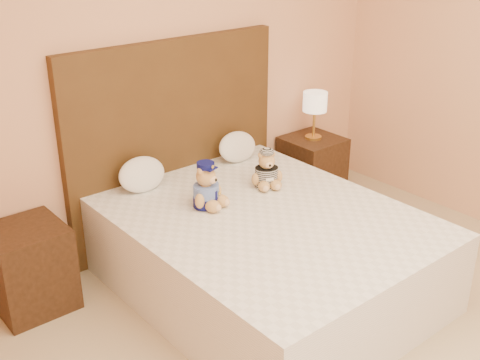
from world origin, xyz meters
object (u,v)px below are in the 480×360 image
at_px(bed, 266,252).
at_px(pillow_right, 237,145).
at_px(nightstand_left, 30,268).
at_px(nightstand_right, 312,168).
at_px(teddy_police, 206,185).
at_px(lamp, 315,104).
at_px(pillow_left, 142,173).
at_px(teddy_prisoner, 267,169).

bearing_deg(bed, pillow_right, 61.85).
bearing_deg(nightstand_left, nightstand_right, 0.00).
bearing_deg(nightstand_right, teddy_police, -162.64).
bearing_deg(pillow_right, lamp, -2.13).
xyz_separation_m(lamp, pillow_left, (-1.65, 0.03, -0.18)).
bearing_deg(teddy_prisoner, teddy_police, -158.54).
distance_m(nightstand_left, nightstand_right, 2.50).
relative_size(bed, nightstand_right, 3.64).
height_order(bed, pillow_right, pillow_right).
xyz_separation_m(nightstand_right, lamp, (-0.00, 0.00, 0.57)).
height_order(pillow_left, pillow_right, pillow_left).
distance_m(bed, lamp, 1.59).
bearing_deg(pillow_right, teddy_prisoner, -107.12).
xyz_separation_m(bed, pillow_left, (-0.40, 0.83, 0.40)).
relative_size(bed, nightstand_left, 3.64).
xyz_separation_m(bed, pillow_right, (0.44, 0.83, 0.39)).
distance_m(nightstand_left, pillow_left, 0.94).
bearing_deg(pillow_left, teddy_police, -69.71).
distance_m(bed, nightstand_left, 1.48).
relative_size(bed, lamp, 5.00).
bearing_deg(pillow_left, nightstand_left, -177.98).
bearing_deg(pillow_right, bed, -118.15).
relative_size(nightstand_right, teddy_police, 1.83).
bearing_deg(nightstand_left, lamp, 0.00).
height_order(lamp, teddy_police, lamp).
xyz_separation_m(nightstand_left, teddy_prisoner, (1.54, -0.47, 0.41)).
height_order(nightstand_right, pillow_left, pillow_left).
xyz_separation_m(bed, nightstand_left, (-1.25, 0.80, -0.00)).
bearing_deg(nightstand_left, teddy_police, -23.97).
distance_m(nightstand_right, teddy_police, 1.60).
xyz_separation_m(teddy_prisoner, pillow_right, (0.16, 0.50, -0.01)).
bearing_deg(teddy_police, nightstand_left, 139.28).
height_order(nightstand_left, lamp, lamp).
bearing_deg(teddy_prisoner, pillow_left, 166.95).
xyz_separation_m(nightstand_left, pillow_right, (1.69, 0.03, 0.39)).
xyz_separation_m(nightstand_left, pillow_left, (0.85, 0.03, 0.40)).
bearing_deg(nightstand_right, nightstand_left, 180.00).
xyz_separation_m(nightstand_left, nightstand_right, (2.50, 0.00, 0.00)).
bearing_deg(nightstand_right, pillow_left, 178.96).
distance_m(teddy_prisoner, pillow_left, 0.85).
height_order(nightstand_right, lamp, lamp).
distance_m(bed, teddy_prisoner, 0.59).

